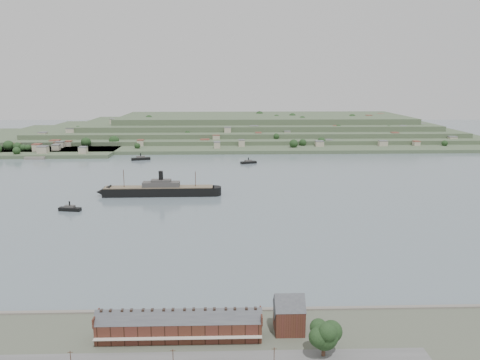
{
  "coord_description": "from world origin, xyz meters",
  "views": [
    {
      "loc": [
        6.13,
        -311.19,
        88.24
      ],
      "look_at": [
        16.3,
        30.0,
        13.21
      ],
      "focal_mm": 35.0,
      "sensor_mm": 36.0,
      "label": 1
    }
  ],
  "objects_px": {
    "steamship": "(156,190)",
    "terrace_row": "(179,326)",
    "fig_tree": "(325,335)",
    "gabled_building": "(289,314)",
    "tugboat": "(70,209)"
  },
  "relations": [
    {
      "from": "steamship",
      "to": "terrace_row",
      "type": "bearing_deg",
      "value": -79.59
    },
    {
      "from": "steamship",
      "to": "fig_tree",
      "type": "xyz_separation_m",
      "value": [
        84.34,
        -216.17,
        5.35
      ]
    },
    {
      "from": "fig_tree",
      "to": "gabled_building",
      "type": "bearing_deg",
      "value": 120.47
    },
    {
      "from": "tugboat",
      "to": "fig_tree",
      "type": "height_order",
      "value": "fig_tree"
    },
    {
      "from": "gabled_building",
      "to": "fig_tree",
      "type": "xyz_separation_m",
      "value": [
        9.26,
        -15.75,
        1.38
      ]
    },
    {
      "from": "steamship",
      "to": "fig_tree",
      "type": "height_order",
      "value": "steamship"
    },
    {
      "from": "gabled_building",
      "to": "tugboat",
      "type": "distance_m",
      "value": 204.61
    },
    {
      "from": "gabled_building",
      "to": "steamship",
      "type": "distance_m",
      "value": 214.06
    },
    {
      "from": "gabled_building",
      "to": "tugboat",
      "type": "xyz_separation_m",
      "value": [
        -127.27,
        160.08,
        -6.54
      ]
    },
    {
      "from": "gabled_building",
      "to": "tugboat",
      "type": "relative_size",
      "value": 0.91
    },
    {
      "from": "gabled_building",
      "to": "steamship",
      "type": "height_order",
      "value": "steamship"
    },
    {
      "from": "gabled_building",
      "to": "tugboat",
      "type": "bearing_deg",
      "value": 128.49
    },
    {
      "from": "fig_tree",
      "to": "terrace_row",
      "type": "bearing_deg",
      "value": 165.92
    },
    {
      "from": "gabled_building",
      "to": "tugboat",
      "type": "height_order",
      "value": "gabled_building"
    },
    {
      "from": "steamship",
      "to": "tugboat",
      "type": "distance_m",
      "value": 66.02
    }
  ]
}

